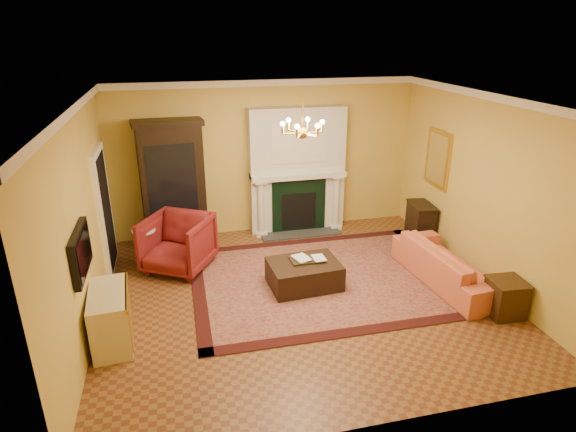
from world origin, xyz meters
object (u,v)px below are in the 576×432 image
object	(u,v)px
pedestal_table	(145,246)
end_table	(505,299)
console_table	(420,223)
leather_ottoman	(304,274)
coral_sofa	(450,259)
china_cabinet	(173,186)
wingback_armchair	(177,241)
commode	(111,317)

from	to	relation	value
pedestal_table	end_table	world-z (taller)	pedestal_table
pedestal_table	console_table	world-z (taller)	console_table
end_table	leather_ottoman	bearing A→B (deg)	150.57
coral_sofa	leather_ottoman	xyz separation A→B (m)	(-2.32, 0.41, -0.20)
console_table	leather_ottoman	size ratio (longest dim) A/B	0.66
china_cabinet	coral_sofa	distance (m)	5.08
end_table	wingback_armchair	bearing A→B (deg)	150.54
commode	end_table	distance (m)	5.49
commode	china_cabinet	bearing A→B (deg)	69.15
console_table	wingback_armchair	bearing A→B (deg)	-171.31
china_cabinet	coral_sofa	world-z (taller)	china_cabinet
end_table	coral_sofa	bearing A→B (deg)	104.70
china_cabinet	commode	world-z (taller)	china_cabinet
commode	coral_sofa	world-z (taller)	coral_sofa
wingback_armchair	coral_sofa	bearing A→B (deg)	10.86
commode	console_table	xyz separation A→B (m)	(5.51, 2.03, -0.01)
wingback_armchair	commode	xyz separation A→B (m)	(-0.91, -1.92, -0.15)
end_table	console_table	bearing A→B (deg)	88.72
commode	end_table	size ratio (longest dim) A/B	1.89
coral_sofa	console_table	world-z (taller)	coral_sofa
china_cabinet	end_table	size ratio (longest dim) A/B	4.31
wingback_armchair	commode	world-z (taller)	wingback_armchair
coral_sofa	end_table	xyz separation A→B (m)	(0.28, -1.06, -0.16)
china_cabinet	end_table	world-z (taller)	china_cabinet
pedestal_table	coral_sofa	size ratio (longest dim) A/B	0.32
coral_sofa	leather_ottoman	world-z (taller)	coral_sofa
coral_sofa	wingback_armchair	bearing A→B (deg)	65.66
coral_sofa	leather_ottoman	size ratio (longest dim) A/B	1.98
china_cabinet	leather_ottoman	distance (m)	3.11
commode	coral_sofa	size ratio (longest dim) A/B	0.46
wingback_armchair	console_table	size ratio (longest dim) A/B	1.44
china_cabinet	console_table	size ratio (longest dim) A/B	3.13
pedestal_table	commode	distance (m)	2.14
coral_sofa	console_table	xyz separation A→B (m)	(0.34, 1.62, -0.06)
commode	console_table	distance (m)	5.87
end_table	console_table	distance (m)	2.68
leather_ottoman	pedestal_table	bearing A→B (deg)	148.60
pedestal_table	console_table	distance (m)	5.14
pedestal_table	coral_sofa	bearing A→B (deg)	-19.48
coral_sofa	console_table	distance (m)	1.66
wingback_armchair	end_table	xyz separation A→B (m)	(4.54, -2.56, -0.26)
china_cabinet	wingback_armchair	xyz separation A→B (m)	(0.01, -1.15, -0.61)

